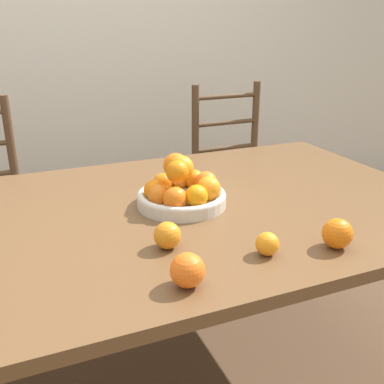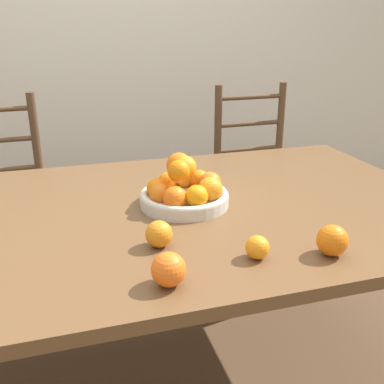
% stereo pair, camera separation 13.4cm
% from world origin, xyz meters
% --- Properties ---
extents(wall_back, '(8.00, 0.06, 2.60)m').
position_xyz_m(wall_back, '(0.00, 1.58, 1.30)').
color(wall_back, silver).
rests_on(wall_back, ground_plane).
extents(dining_table, '(1.88, 1.09, 0.74)m').
position_xyz_m(dining_table, '(0.00, 0.00, 0.66)').
color(dining_table, brown).
rests_on(dining_table, ground_plane).
extents(fruit_bowl, '(0.28, 0.28, 0.17)m').
position_xyz_m(fruit_bowl, '(0.08, 0.01, 0.79)').
color(fruit_bowl, beige).
rests_on(fruit_bowl, dining_table).
extents(orange_loose_0, '(0.07, 0.07, 0.07)m').
position_xyz_m(orange_loose_0, '(-0.06, -0.25, 0.78)').
color(orange_loose_0, orange).
rests_on(orange_loose_0, dining_table).
extents(orange_loose_1, '(0.08, 0.08, 0.08)m').
position_xyz_m(orange_loose_1, '(-0.08, -0.43, 0.78)').
color(orange_loose_1, orange).
rests_on(orange_loose_1, dining_table).
extents(orange_loose_2, '(0.08, 0.08, 0.08)m').
position_xyz_m(orange_loose_2, '(0.35, -0.42, 0.78)').
color(orange_loose_2, orange).
rests_on(orange_loose_2, dining_table).
extents(orange_loose_3, '(0.06, 0.06, 0.06)m').
position_xyz_m(orange_loose_3, '(0.16, -0.38, 0.77)').
color(orange_loose_3, orange).
rests_on(orange_loose_3, dining_table).
extents(chair_left, '(0.43, 0.41, 0.98)m').
position_xyz_m(chair_left, '(-0.58, 0.85, 0.47)').
color(chair_left, '#513823').
rests_on(chair_left, ground_plane).
extents(chair_right, '(0.43, 0.41, 0.98)m').
position_xyz_m(chair_right, '(0.74, 0.85, 0.47)').
color(chair_right, '#513823').
rests_on(chair_right, ground_plane).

